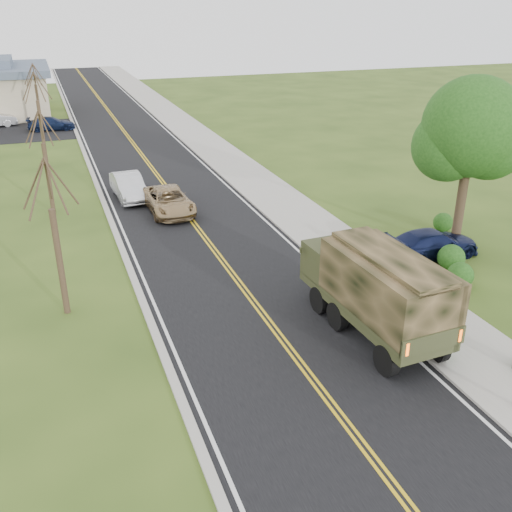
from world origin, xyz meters
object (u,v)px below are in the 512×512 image
military_truck (376,286)px  utility_box_near (441,343)px  sedan_silver (129,186)px  suv_champagne (168,201)px  pickup_navy (432,244)px

military_truck → utility_box_near: 2.84m
sedan_silver → suv_champagne: bearing=-65.9°
military_truck → suv_champagne: bearing=102.1°
suv_champagne → utility_box_near: 18.12m
military_truck → pickup_navy: size_ratio=1.48×
pickup_navy → suv_champagne: bearing=42.9°
utility_box_near → military_truck: bearing=112.7°
pickup_navy → utility_box_near: bearing=144.4°
military_truck → sedan_silver: 19.45m
suv_champagne → pickup_navy: (10.14, -10.38, -0.01)m
pickup_navy → sedan_silver: bearing=39.5°
pickup_navy → utility_box_near: 8.34m
military_truck → utility_box_near: military_truck is taller
sedan_silver → utility_box_near: bearing=-74.0°
pickup_navy → utility_box_near: pickup_navy is taller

